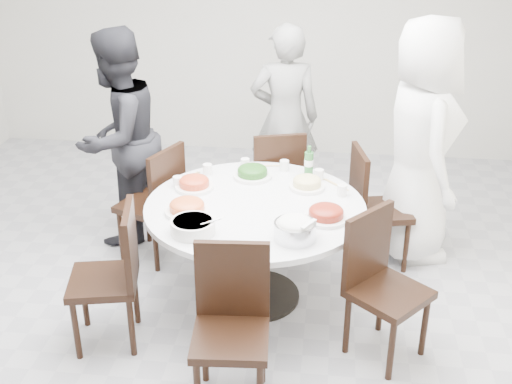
# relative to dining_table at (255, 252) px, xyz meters

# --- Properties ---
(floor) EXTENTS (6.00, 6.00, 0.01)m
(floor) POSITION_rel_dining_table_xyz_m (-0.29, -0.11, -0.38)
(floor) COLOR #A3A3A7
(floor) RESTS_ON ground
(wall_back) EXTENTS (6.00, 0.01, 2.80)m
(wall_back) POSITION_rel_dining_table_xyz_m (-0.29, 2.89, 1.02)
(wall_back) COLOR beige
(wall_back) RESTS_ON ground
(dining_table) EXTENTS (1.50, 1.50, 0.75)m
(dining_table) POSITION_rel_dining_table_xyz_m (0.00, 0.00, 0.00)
(dining_table) COLOR white
(dining_table) RESTS_ON floor
(chair_ne) EXTENTS (0.50, 0.50, 0.95)m
(chair_ne) POSITION_rel_dining_table_xyz_m (0.90, 0.60, 0.10)
(chair_ne) COLOR black
(chair_ne) RESTS_ON floor
(chair_n) EXTENTS (0.52, 0.52, 0.95)m
(chair_n) POSITION_rel_dining_table_xyz_m (0.04, 1.01, 0.10)
(chair_n) COLOR black
(chair_n) RESTS_ON floor
(chair_nw) EXTENTS (0.55, 0.55, 0.95)m
(chair_nw) POSITION_rel_dining_table_xyz_m (-0.89, 0.48, 0.10)
(chair_nw) COLOR black
(chair_nw) RESTS_ON floor
(chair_sw) EXTENTS (0.50, 0.50, 0.95)m
(chair_sw) POSITION_rel_dining_table_xyz_m (-0.89, -0.59, 0.10)
(chair_sw) COLOR black
(chair_sw) RESTS_ON floor
(chair_s) EXTENTS (0.45, 0.45, 0.95)m
(chair_s) POSITION_rel_dining_table_xyz_m (-0.01, -1.05, 0.10)
(chair_s) COLOR black
(chair_s) RESTS_ON floor
(chair_se) EXTENTS (0.59, 0.59, 0.95)m
(chair_se) POSITION_rel_dining_table_xyz_m (0.89, -0.52, 0.10)
(chair_se) COLOR black
(chair_se) RESTS_ON floor
(diner_right) EXTENTS (0.77, 1.02, 1.89)m
(diner_right) POSITION_rel_dining_table_xyz_m (1.16, 0.80, 0.57)
(diner_right) COLOR white
(diner_right) RESTS_ON floor
(diner_middle) EXTENTS (0.66, 0.49, 1.68)m
(diner_middle) POSITION_rel_dining_table_xyz_m (0.08, 1.54, 0.46)
(diner_middle) COLOR black
(diner_middle) RESTS_ON floor
(diner_left) EXTENTS (0.93, 1.03, 1.76)m
(diner_left) POSITION_rel_dining_table_xyz_m (-1.20, 0.79, 0.50)
(diner_left) COLOR black
(diner_left) RESTS_ON floor
(dish_greens) EXTENTS (0.28, 0.28, 0.07)m
(dish_greens) POSITION_rel_dining_table_xyz_m (-0.07, 0.44, 0.41)
(dish_greens) COLOR white
(dish_greens) RESTS_ON dining_table
(dish_pale) EXTENTS (0.26, 0.26, 0.07)m
(dish_pale) POSITION_rel_dining_table_xyz_m (0.34, 0.30, 0.41)
(dish_pale) COLOR white
(dish_pale) RESTS_ON dining_table
(dish_orange) EXTENTS (0.27, 0.27, 0.07)m
(dish_orange) POSITION_rel_dining_table_xyz_m (-0.46, 0.20, 0.41)
(dish_orange) COLOR white
(dish_orange) RESTS_ON dining_table
(dish_redbrown) EXTENTS (0.29, 0.29, 0.07)m
(dish_redbrown) POSITION_rel_dining_table_xyz_m (0.48, -0.16, 0.41)
(dish_redbrown) COLOR white
(dish_redbrown) RESTS_ON dining_table
(dish_tofu) EXTENTS (0.30, 0.30, 0.08)m
(dish_tofu) POSITION_rel_dining_table_xyz_m (-0.43, -0.18, 0.41)
(dish_tofu) COLOR white
(dish_tofu) RESTS_ON dining_table
(rice_bowl) EXTENTS (0.26, 0.26, 0.11)m
(rice_bowl) POSITION_rel_dining_table_xyz_m (0.30, -0.44, 0.43)
(rice_bowl) COLOR silver
(rice_bowl) RESTS_ON dining_table
(soup_bowl) EXTENTS (0.28, 0.28, 0.09)m
(soup_bowl) POSITION_rel_dining_table_xyz_m (-0.34, -0.43, 0.42)
(soup_bowl) COLOR white
(soup_bowl) RESTS_ON dining_table
(beverage_bottle) EXTENTS (0.07, 0.07, 0.23)m
(beverage_bottle) POSITION_rel_dining_table_xyz_m (0.34, 0.54, 0.49)
(beverage_bottle) COLOR #28652C
(beverage_bottle) RESTS_ON dining_table
(tea_cups) EXTENTS (0.07, 0.07, 0.08)m
(tea_cups) POSITION_rel_dining_table_xyz_m (-0.03, 0.62, 0.42)
(tea_cups) COLOR white
(tea_cups) RESTS_ON dining_table
(chopsticks) EXTENTS (0.24, 0.04, 0.01)m
(chopsticks) POSITION_rel_dining_table_xyz_m (0.00, 0.68, 0.38)
(chopsticks) COLOR tan
(chopsticks) RESTS_ON dining_table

